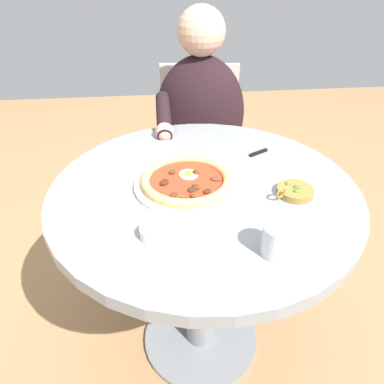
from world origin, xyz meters
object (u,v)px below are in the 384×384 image
pizza_on_plate (186,181)px  olive_pan (295,191)px  steak_knife (266,150)px  dining_table (203,228)px  water_glass (278,242)px  diner_person (199,152)px  fork_utensil (193,140)px  ramekin_capers (154,232)px  cafe_chair_diner (199,138)px

pizza_on_plate → olive_pan: (0.30, -0.08, -0.01)m
steak_knife → olive_pan: olive_pan is taller
dining_table → water_glass: size_ratio=11.85×
steak_knife → diner_person: 0.53m
dining_table → fork_utensil: (-0.00, 0.31, 0.16)m
pizza_on_plate → olive_pan: size_ratio=2.56×
ramekin_capers → olive_pan: olive_pan is taller
diner_person → dining_table: bearing=-96.1°
pizza_on_plate → fork_utensil: (0.05, 0.30, -0.02)m
steak_knife → cafe_chair_diner: (-0.16, 0.58, -0.23)m
olive_pan → cafe_chair_diner: bearing=100.9°
pizza_on_plate → fork_utensil: size_ratio=1.83×
dining_table → ramekin_capers: ramekin_capers is taller
dining_table → pizza_on_plate: pizza_on_plate is taller
dining_table → pizza_on_plate: (-0.05, 0.01, 0.18)m
pizza_on_plate → ramekin_capers: bearing=-114.7°
dining_table → cafe_chair_diner: (0.09, 0.78, -0.06)m
water_glass → steak_knife: water_glass is taller
water_glass → olive_pan: water_glass is taller
fork_utensil → cafe_chair_diner: bearing=79.7°
diner_person → cafe_chair_diner: bearing=83.1°
olive_pan → fork_utensil: bearing=123.7°
dining_table → pizza_on_plate: 0.18m
pizza_on_plate → fork_utensil: 0.30m
steak_knife → diner_person: bearing=111.8°
steak_knife → ramekin_capers: 0.56m
water_glass → ramekin_capers: water_glass is taller
water_glass → olive_pan: size_ratio=0.64×
ramekin_capers → olive_pan: bearing=19.0°
water_glass → cafe_chair_diner: bearing=92.2°
steak_knife → fork_utensil: size_ratio=1.14×
steak_knife → cafe_chair_diner: bearing=105.1°
fork_utensil → cafe_chair_diner: cafe_chair_diner is taller
water_glass → diner_person: 0.97m
dining_table → diner_person: bearing=83.9°
olive_pan → steak_knife: bearing=91.5°
steak_knife → fork_utensil: steak_knife is taller
ramekin_capers → fork_utensil: 0.53m
water_glass → dining_table: bearing=113.4°
steak_knife → diner_person: diner_person is taller
ramekin_capers → dining_table: bearing=54.2°
fork_utensil → diner_person: 0.41m
ramekin_capers → cafe_chair_diner: size_ratio=0.08×
steak_knife → fork_utensil: bearing=156.1°
olive_pan → pizza_on_plate: bearing=165.5°
water_glass → olive_pan: 0.26m
diner_person → pizza_on_plate: bearing=-100.7°
ramekin_capers → cafe_chair_diner: bearing=76.6°
dining_table → fork_utensil: bearing=90.1°
water_glass → diner_person: (-0.06, 0.93, -0.26)m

